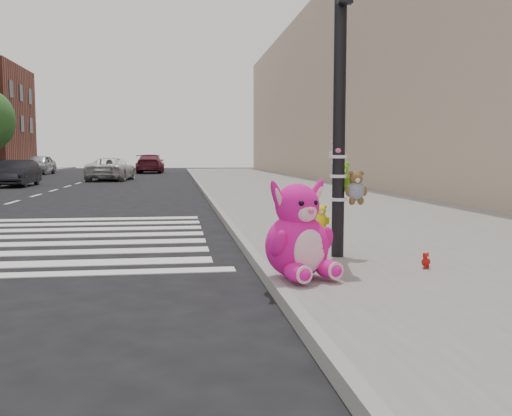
{
  "coord_description": "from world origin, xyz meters",
  "views": [
    {
      "loc": [
        0.52,
        -5.35,
        1.47
      ],
      "look_at": [
        1.58,
        2.22,
        0.75
      ],
      "focal_mm": 40.0,
      "sensor_mm": 36.0,
      "label": 1
    }
  ],
  "objects": [
    {
      "name": "car_white_near",
      "position": [
        -3.19,
        28.24,
        0.65
      ],
      "size": [
        2.58,
        4.85,
        1.3
      ],
      "primitive_type": "imported",
      "rotation": [
        0.0,
        0.0,
        3.05
      ],
      "color": "silver",
      "rests_on": "ground"
    },
    {
      "name": "car_silver_deep",
      "position": [
        -9.69,
        39.34,
        0.75
      ],
      "size": [
        1.97,
        4.46,
        1.49
      ],
      "primitive_type": "imported",
      "rotation": [
        0.0,
        0.0,
        -0.05
      ],
      "color": "#A4A4A8",
      "rests_on": "ground"
    },
    {
      "name": "red_teddy",
      "position": [
        3.4,
        0.88,
        0.23
      ],
      "size": [
        0.15,
        0.13,
        0.19
      ],
      "primitive_type": null,
      "rotation": [
        0.0,
        0.0,
        0.39
      ],
      "color": "#B21711",
      "rests_on": "sidewalk_near"
    },
    {
      "name": "signal_pole",
      "position": [
        2.63,
        1.81,
        1.77
      ],
      "size": [
        0.69,
        0.5,
        4.0
      ],
      "color": "black",
      "rests_on": "sidewalk_near"
    },
    {
      "name": "car_dark_far",
      "position": [
        -6.79,
        22.4,
        0.62
      ],
      "size": [
        1.33,
        3.75,
        1.23
      ],
      "primitive_type": "imported",
      "rotation": [
        0.0,
        0.0,
        -0.01
      ],
      "color": "black",
      "rests_on": "ground"
    },
    {
      "name": "car_maroon_near",
      "position": [
        -1.57,
        41.51,
        0.74
      ],
      "size": [
        2.19,
        5.17,
        1.49
      ],
      "primitive_type": "imported",
      "rotation": [
        0.0,
        0.0,
        3.12
      ],
      "color": "maroon",
      "rests_on": "ground"
    },
    {
      "name": "curb_edge",
      "position": [
        1.55,
        10.0,
        0.07
      ],
      "size": [
        0.12,
        80.0,
        0.15
      ],
      "primitive_type": "cube",
      "color": "gray",
      "rests_on": "ground"
    },
    {
      "name": "pink_bunny",
      "position": [
        1.81,
        0.57,
        0.58
      ],
      "size": [
        0.9,
        0.97,
        1.09
      ],
      "rotation": [
        0.0,
        0.0,
        0.38
      ],
      "color": "#F21499",
      "rests_on": "sidewalk_near"
    },
    {
      "name": "ground",
      "position": [
        0.0,
        0.0,
        0.0
      ],
      "size": [
        120.0,
        120.0,
        0.0
      ],
      "primitive_type": "plane",
      "color": "black",
      "rests_on": "ground"
    },
    {
      "name": "bld_near",
      "position": [
        10.5,
        20.0,
        5.0
      ],
      "size": [
        5.0,
        60.0,
        10.0
      ],
      "primitive_type": "cube",
      "color": "tan",
      "rests_on": "ground"
    },
    {
      "name": "sidewalk_near",
      "position": [
        5.0,
        10.0,
        0.07
      ],
      "size": [
        7.0,
        80.0,
        0.14
      ],
      "primitive_type": "cube",
      "color": "slate",
      "rests_on": "ground"
    }
  ]
}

